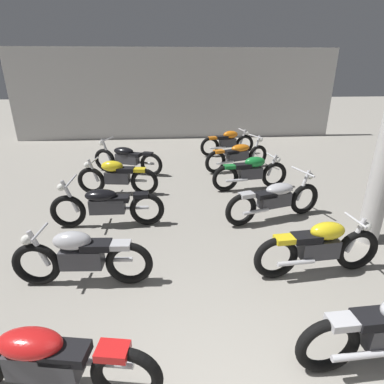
{
  "coord_description": "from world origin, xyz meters",
  "views": [
    {
      "loc": [
        -0.49,
        -1.32,
        2.93
      ],
      "look_at": [
        0.0,
        4.5,
        0.55
      ],
      "focal_mm": 29.18,
      "sensor_mm": 36.0,
      "label": 1
    }
  ],
  "objects_px": {
    "motorcycle_left_row_2": "(107,205)",
    "motorcycle_left_row_4": "(127,158)",
    "motorcycle_left_row_1": "(81,256)",
    "motorcycle_left_row_0": "(43,360)",
    "motorcycle_left_row_3": "(117,176)",
    "motorcycle_right_row_4": "(238,155)",
    "motorcycle_right_row_5": "(228,142)",
    "motorcycle_right_row_2": "(275,199)",
    "motorcycle_right_row_1": "(319,247)",
    "motorcycle_right_row_3": "(251,172)"
  },
  "relations": [
    {
      "from": "motorcycle_left_row_4",
      "to": "motorcycle_right_row_2",
      "type": "bearing_deg",
      "value": -44.61
    },
    {
      "from": "motorcycle_left_row_1",
      "to": "motorcycle_left_row_4",
      "type": "relative_size",
      "value": 0.96
    },
    {
      "from": "motorcycle_left_row_1",
      "to": "motorcycle_left_row_4",
      "type": "distance_m",
      "value": 5.0
    },
    {
      "from": "motorcycle_left_row_0",
      "to": "motorcycle_right_row_4",
      "type": "height_order",
      "value": "same"
    },
    {
      "from": "motorcycle_left_row_3",
      "to": "motorcycle_right_row_1",
      "type": "xyz_separation_m",
      "value": [
        3.4,
        -3.42,
        0.0
      ]
    },
    {
      "from": "motorcycle_left_row_2",
      "to": "motorcycle_right_row_3",
      "type": "height_order",
      "value": "motorcycle_left_row_2"
    },
    {
      "from": "motorcycle_right_row_1",
      "to": "motorcycle_right_row_4",
      "type": "height_order",
      "value": "motorcycle_right_row_4"
    },
    {
      "from": "motorcycle_left_row_0",
      "to": "motorcycle_left_row_2",
      "type": "bearing_deg",
      "value": 90.07
    },
    {
      "from": "motorcycle_left_row_4",
      "to": "motorcycle_right_row_5",
      "type": "relative_size",
      "value": 1.05
    },
    {
      "from": "motorcycle_left_row_3",
      "to": "motorcycle_right_row_2",
      "type": "xyz_separation_m",
      "value": [
        3.34,
        -1.62,
        -0.01
      ]
    },
    {
      "from": "motorcycle_left_row_1",
      "to": "motorcycle_right_row_1",
      "type": "xyz_separation_m",
      "value": [
        3.42,
        -0.04,
        0.0
      ]
    },
    {
      "from": "motorcycle_left_row_0",
      "to": "motorcycle_left_row_1",
      "type": "bearing_deg",
      "value": 92.1
    },
    {
      "from": "motorcycle_left_row_4",
      "to": "motorcycle_right_row_3",
      "type": "height_order",
      "value": "motorcycle_left_row_4"
    },
    {
      "from": "motorcycle_left_row_0",
      "to": "motorcycle_left_row_1",
      "type": "relative_size",
      "value": 1.09
    },
    {
      "from": "motorcycle_left_row_4",
      "to": "motorcycle_right_row_3",
      "type": "relative_size",
      "value": 1.04
    },
    {
      "from": "motorcycle_right_row_3",
      "to": "motorcycle_right_row_5",
      "type": "height_order",
      "value": "same"
    },
    {
      "from": "motorcycle_left_row_4",
      "to": "motorcycle_right_row_4",
      "type": "xyz_separation_m",
      "value": [
        3.26,
        0.07,
        0.0
      ]
    },
    {
      "from": "motorcycle_left_row_4",
      "to": "motorcycle_right_row_5",
      "type": "height_order",
      "value": "motorcycle_left_row_4"
    },
    {
      "from": "motorcycle_right_row_4",
      "to": "motorcycle_right_row_5",
      "type": "xyz_separation_m",
      "value": [
        0.02,
        1.66,
        0.01
      ]
    },
    {
      "from": "motorcycle_left_row_0",
      "to": "motorcycle_right_row_5",
      "type": "bearing_deg",
      "value": 68.5
    },
    {
      "from": "motorcycle_right_row_1",
      "to": "motorcycle_right_row_2",
      "type": "bearing_deg",
      "value": 91.8
    },
    {
      "from": "motorcycle_left_row_0",
      "to": "motorcycle_right_row_4",
      "type": "xyz_separation_m",
      "value": [
        3.29,
        6.72,
        0.0
      ]
    },
    {
      "from": "motorcycle_right_row_1",
      "to": "motorcycle_left_row_2",
      "type": "bearing_deg",
      "value": 152.1
    },
    {
      "from": "motorcycle_right_row_3",
      "to": "motorcycle_right_row_4",
      "type": "bearing_deg",
      "value": 88.84
    },
    {
      "from": "motorcycle_left_row_1",
      "to": "motorcycle_left_row_2",
      "type": "relative_size",
      "value": 0.91
    },
    {
      "from": "motorcycle_right_row_3",
      "to": "motorcycle_right_row_5",
      "type": "relative_size",
      "value": 1.01
    },
    {
      "from": "motorcycle_left_row_4",
      "to": "motorcycle_right_row_1",
      "type": "distance_m",
      "value": 6.04
    },
    {
      "from": "motorcycle_left_row_0",
      "to": "motorcycle_left_row_3",
      "type": "bearing_deg",
      "value": 90.38
    },
    {
      "from": "motorcycle_left_row_0",
      "to": "motorcycle_left_row_3",
      "type": "relative_size",
      "value": 1.1
    },
    {
      "from": "motorcycle_left_row_2",
      "to": "motorcycle_right_row_3",
      "type": "xyz_separation_m",
      "value": [
        3.26,
        1.7,
        0.01
      ]
    },
    {
      "from": "motorcycle_left_row_3",
      "to": "motorcycle_right_row_4",
      "type": "distance_m",
      "value": 3.72
    },
    {
      "from": "motorcycle_left_row_1",
      "to": "motorcycle_right_row_3",
      "type": "xyz_separation_m",
      "value": [
        3.31,
        3.44,
        0.0
      ]
    },
    {
      "from": "motorcycle_left_row_0",
      "to": "motorcycle_right_row_2",
      "type": "height_order",
      "value": "same"
    },
    {
      "from": "motorcycle_left_row_3",
      "to": "motorcycle_right_row_3",
      "type": "height_order",
      "value": "same"
    },
    {
      "from": "motorcycle_right_row_1",
      "to": "motorcycle_left_row_4",
      "type": "bearing_deg",
      "value": 123.54
    },
    {
      "from": "motorcycle_right_row_4",
      "to": "motorcycle_left_row_4",
      "type": "bearing_deg",
      "value": -178.75
    },
    {
      "from": "motorcycle_left_row_2",
      "to": "motorcycle_left_row_4",
      "type": "bearing_deg",
      "value": 89.45
    },
    {
      "from": "motorcycle_left_row_0",
      "to": "motorcycle_left_row_1",
      "type": "xyz_separation_m",
      "value": [
        -0.06,
        1.66,
        0.01
      ]
    },
    {
      "from": "motorcycle_left_row_3",
      "to": "motorcycle_right_row_4",
      "type": "relative_size",
      "value": 0.95
    },
    {
      "from": "motorcycle_left_row_0",
      "to": "motorcycle_left_row_2",
      "type": "xyz_separation_m",
      "value": [
        -0.0,
        3.4,
        0.0
      ]
    },
    {
      "from": "motorcycle_right_row_1",
      "to": "motorcycle_right_row_4",
      "type": "relative_size",
      "value": 0.96
    },
    {
      "from": "motorcycle_right_row_2",
      "to": "motorcycle_right_row_5",
      "type": "bearing_deg",
      "value": 90.05
    },
    {
      "from": "motorcycle_left_row_2",
      "to": "motorcycle_right_row_4",
      "type": "distance_m",
      "value": 4.68
    },
    {
      "from": "motorcycle_left_row_1",
      "to": "motorcycle_right_row_5",
      "type": "relative_size",
      "value": 1.01
    },
    {
      "from": "motorcycle_left_row_2",
      "to": "motorcycle_right_row_5",
      "type": "height_order",
      "value": "motorcycle_left_row_2"
    },
    {
      "from": "motorcycle_left_row_3",
      "to": "motorcycle_left_row_4",
      "type": "relative_size",
      "value": 0.96
    },
    {
      "from": "motorcycle_right_row_4",
      "to": "motorcycle_right_row_5",
      "type": "distance_m",
      "value": 1.66
    },
    {
      "from": "motorcycle_left_row_1",
      "to": "motorcycle_right_row_2",
      "type": "height_order",
      "value": "motorcycle_right_row_2"
    },
    {
      "from": "motorcycle_left_row_1",
      "to": "motorcycle_left_row_2",
      "type": "height_order",
      "value": "motorcycle_left_row_2"
    },
    {
      "from": "motorcycle_left_row_1",
      "to": "motorcycle_right_row_2",
      "type": "distance_m",
      "value": 3.8
    }
  ]
}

